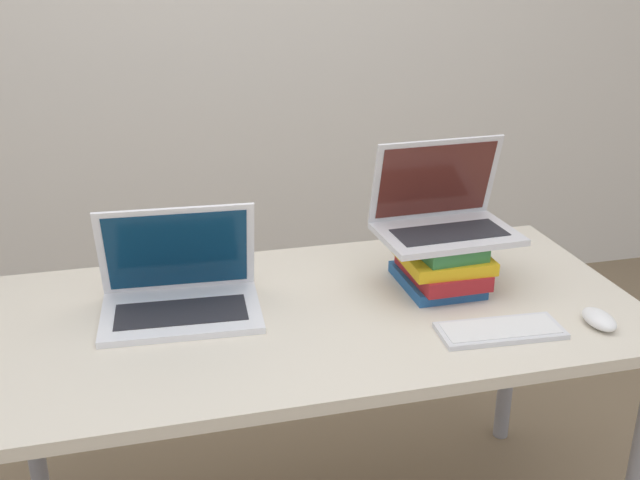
{
  "coord_description": "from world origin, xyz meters",
  "views": [
    {
      "loc": [
        -0.38,
        -1.19,
        1.58
      ],
      "look_at": [
        0.02,
        0.39,
        0.92
      ],
      "focal_mm": 42.0,
      "sensor_mm": 36.0,
      "label": 1
    }
  ],
  "objects_px": {
    "wireless_keyboard": "(500,330)",
    "book_stack": "(441,263)",
    "laptop_on_books": "(443,215)",
    "laptop_left": "(180,291)",
    "mouse": "(599,319)"
  },
  "relations": [
    {
      "from": "laptop_on_books",
      "to": "mouse",
      "type": "distance_m",
      "value": 0.45
    },
    {
      "from": "wireless_keyboard",
      "to": "book_stack",
      "type": "bearing_deg",
      "value": 97.96
    },
    {
      "from": "book_stack",
      "to": "wireless_keyboard",
      "type": "bearing_deg",
      "value": -82.04
    },
    {
      "from": "laptop_on_books",
      "to": "wireless_keyboard",
      "type": "bearing_deg",
      "value": -84.63
    },
    {
      "from": "laptop_left",
      "to": "wireless_keyboard",
      "type": "distance_m",
      "value": 0.76
    },
    {
      "from": "book_stack",
      "to": "mouse",
      "type": "relative_size",
      "value": 2.34
    },
    {
      "from": "laptop_left",
      "to": "wireless_keyboard",
      "type": "bearing_deg",
      "value": -22.76
    },
    {
      "from": "book_stack",
      "to": "laptop_on_books",
      "type": "xyz_separation_m",
      "value": [
        0.01,
        0.03,
        0.12
      ]
    },
    {
      "from": "laptop_left",
      "to": "laptop_on_books",
      "type": "relative_size",
      "value": 1.11
    },
    {
      "from": "laptop_on_books",
      "to": "wireless_keyboard",
      "type": "distance_m",
      "value": 0.35
    },
    {
      "from": "laptop_left",
      "to": "laptop_on_books",
      "type": "height_order",
      "value": "laptop_on_books"
    },
    {
      "from": "book_stack",
      "to": "wireless_keyboard",
      "type": "distance_m",
      "value": 0.28
    },
    {
      "from": "wireless_keyboard",
      "to": "mouse",
      "type": "bearing_deg",
      "value": -5.99
    },
    {
      "from": "book_stack",
      "to": "laptop_on_books",
      "type": "bearing_deg",
      "value": 70.17
    },
    {
      "from": "wireless_keyboard",
      "to": "laptop_on_books",
      "type": "bearing_deg",
      "value": 95.37
    }
  ]
}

